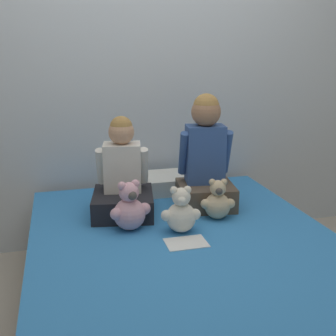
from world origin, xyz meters
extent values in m
plane|color=#B2A899|center=(0.00, 0.00, 0.00)|extent=(14.00, 14.00, 0.00)
cube|color=silver|center=(0.00, 1.06, 1.25)|extent=(8.00, 0.06, 2.50)
cube|color=#473828|center=(0.00, 0.00, 0.11)|extent=(1.60, 1.93, 0.21)
cube|color=silver|center=(0.00, 0.00, 0.32)|extent=(1.57, 1.89, 0.22)
cube|color=#337FC6|center=(0.00, 0.00, 0.45)|extent=(1.59, 1.91, 0.03)
cube|color=black|center=(-0.26, 0.42, 0.53)|extent=(0.41, 0.43, 0.13)
cube|color=silver|center=(-0.25, 0.47, 0.74)|extent=(0.24, 0.20, 0.29)
sphere|color=tan|center=(-0.25, 0.47, 0.95)|extent=(0.15, 0.15, 0.15)
sphere|color=#A37A42|center=(-0.25, 0.47, 0.98)|extent=(0.13, 0.13, 0.13)
cylinder|color=silver|center=(-0.38, 0.49, 0.74)|extent=(0.08, 0.14, 0.23)
cylinder|color=silver|center=(-0.13, 0.45, 0.74)|extent=(0.08, 0.14, 0.23)
cube|color=brown|center=(0.26, 0.42, 0.53)|extent=(0.38, 0.37, 0.14)
cube|color=#33518E|center=(0.26, 0.46, 0.79)|extent=(0.25, 0.19, 0.36)
sphere|color=#9E7051|center=(0.26, 0.46, 1.05)|extent=(0.18, 0.18, 0.18)
sphere|color=#A37A42|center=(0.26, 0.46, 1.08)|extent=(0.16, 0.16, 0.16)
cylinder|color=#33518E|center=(0.13, 0.48, 0.79)|extent=(0.08, 0.16, 0.29)
cylinder|color=#33518E|center=(0.39, 0.45, 0.79)|extent=(0.08, 0.16, 0.29)
sphere|color=#DBA3B2|center=(-0.26, 0.19, 0.55)|extent=(0.17, 0.17, 0.17)
sphere|color=#DBA3B2|center=(-0.26, 0.19, 0.67)|extent=(0.11, 0.11, 0.11)
sphere|color=#4C4742|center=(-0.25, 0.14, 0.67)|extent=(0.05, 0.05, 0.05)
sphere|color=#DBA3B2|center=(-0.30, 0.18, 0.72)|extent=(0.05, 0.05, 0.05)
sphere|color=#DBA3B2|center=(-0.22, 0.20, 0.72)|extent=(0.05, 0.05, 0.05)
sphere|color=#DBA3B2|center=(-0.34, 0.15, 0.57)|extent=(0.07, 0.07, 0.07)
sphere|color=#DBA3B2|center=(-0.18, 0.19, 0.57)|extent=(0.07, 0.07, 0.07)
sphere|color=#D1B78E|center=(0.26, 0.21, 0.54)|extent=(0.15, 0.15, 0.15)
sphere|color=#D1B78E|center=(0.26, 0.21, 0.65)|extent=(0.09, 0.09, 0.09)
sphere|color=#4C4742|center=(0.25, 0.18, 0.64)|extent=(0.04, 0.04, 0.04)
sphere|color=#D1B78E|center=(0.22, 0.22, 0.68)|extent=(0.04, 0.04, 0.04)
sphere|color=#D1B78E|center=(0.29, 0.21, 0.68)|extent=(0.04, 0.04, 0.04)
sphere|color=#D1B78E|center=(0.18, 0.21, 0.56)|extent=(0.06, 0.06, 0.06)
sphere|color=#D1B78E|center=(0.32, 0.18, 0.56)|extent=(0.06, 0.06, 0.06)
sphere|color=silver|center=(0.00, 0.09, 0.54)|extent=(0.16, 0.16, 0.16)
sphere|color=silver|center=(0.00, 0.09, 0.66)|extent=(0.10, 0.10, 0.10)
sphere|color=white|center=(-0.01, 0.05, 0.65)|extent=(0.05, 0.05, 0.05)
sphere|color=silver|center=(-0.04, 0.09, 0.70)|extent=(0.04, 0.04, 0.04)
sphere|color=silver|center=(0.03, 0.08, 0.70)|extent=(0.04, 0.04, 0.04)
sphere|color=silver|center=(-0.08, 0.08, 0.56)|extent=(0.06, 0.06, 0.06)
sphere|color=silver|center=(0.07, 0.06, 0.56)|extent=(0.06, 0.06, 0.06)
cube|color=silver|center=(0.00, 0.78, 0.52)|extent=(0.56, 0.31, 0.11)
cube|color=white|center=(-0.02, -0.06, 0.46)|extent=(0.21, 0.15, 0.00)
camera|label=1|loc=(-0.60, -1.92, 1.41)|focal=45.00mm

